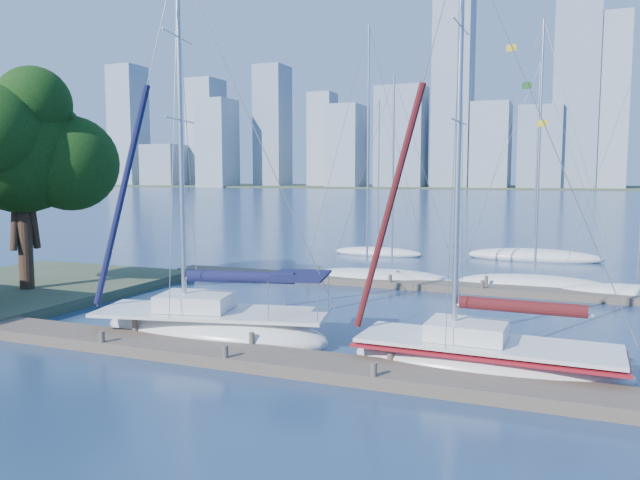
% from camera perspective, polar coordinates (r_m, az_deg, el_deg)
% --- Properties ---
extents(ground, '(700.00, 700.00, 0.00)m').
position_cam_1_polar(ground, '(21.56, -7.39, -11.00)').
color(ground, navy).
rests_on(ground, ground).
extents(near_dock, '(26.00, 2.00, 0.40)m').
position_cam_1_polar(near_dock, '(21.51, -7.40, -10.49)').
color(near_dock, '#4F443A').
rests_on(near_dock, ground).
extents(far_dock, '(30.00, 1.80, 0.36)m').
position_cam_1_polar(far_dock, '(35.44, 8.34, -4.03)').
color(far_dock, '#4F443A').
rests_on(far_dock, ground).
extents(far_shore, '(800.00, 100.00, 1.50)m').
position_cam_1_polar(far_shore, '(338.16, 20.35, 4.47)').
color(far_shore, '#38472D').
rests_on(far_shore, ground).
extents(tree, '(8.75, 7.97, 11.50)m').
position_cam_1_polar(tree, '(34.82, -25.68, 7.73)').
color(tree, '#301F15').
rests_on(tree, ground).
extents(sailboat_navy, '(9.97, 5.08, 14.90)m').
position_cam_1_polar(sailboat_navy, '(24.34, -9.84, -6.44)').
color(sailboat_navy, silver).
rests_on(sailboat_navy, ground).
extents(sailboat_maroon, '(8.74, 3.04, 14.20)m').
position_cam_1_polar(sailboat_maroon, '(20.66, 14.90, -8.76)').
color(sailboat_maroon, silver).
rests_on(sailboat_maroon, ground).
extents(bg_boat_1, '(7.40, 4.52, 15.15)m').
position_cam_1_polar(bg_boat_1, '(37.03, 4.31, -3.37)').
color(bg_boat_1, silver).
rests_on(bg_boat_1, ground).
extents(bg_boat_2, '(7.41, 2.44, 12.29)m').
position_cam_1_polar(bg_boat_2, '(37.13, 6.58, -3.44)').
color(bg_boat_2, silver).
rests_on(bg_boat_2, ground).
extents(bg_boat_3, '(8.69, 4.74, 14.92)m').
position_cam_1_polar(bg_boat_3, '(36.66, 19.02, -3.80)').
color(bg_boat_3, silver).
rests_on(bg_boat_3, ground).
extents(bg_boat_4, '(7.92, 4.74, 13.85)m').
position_cam_1_polar(bg_boat_4, '(35.56, 27.01, -4.43)').
color(bg_boat_4, silver).
rests_on(bg_boat_4, ground).
extents(bg_boat_6, '(7.36, 3.83, 12.36)m').
position_cam_1_polar(bg_boat_6, '(49.55, 5.31, -1.11)').
color(bg_boat_6, silver).
rests_on(bg_boat_6, ground).
extents(bg_boat_7, '(9.96, 3.97, 14.82)m').
position_cam_1_polar(bg_boat_7, '(49.09, 18.95, -1.40)').
color(bg_boat_7, silver).
rests_on(bg_boat_7, ground).
extents(skyline, '(503.19, 51.31, 123.63)m').
position_cam_1_polar(skyline, '(309.97, 24.98, 10.87)').
color(skyline, '#869BAD').
rests_on(skyline, ground).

